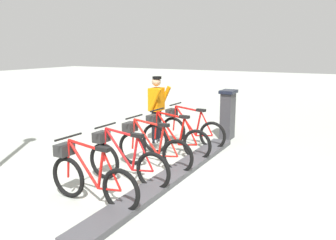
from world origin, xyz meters
TOP-DOWN VIEW (x-y plane):
  - ground_plane at (0.00, 0.00)m, footprint 60.00×60.00m
  - dock_rail_base at (0.00, 0.00)m, footprint 0.44×5.36m
  - payment_kiosk at (0.05, -3.20)m, footprint 0.36×0.52m
  - bike_docked_0 at (0.62, -2.08)m, footprint 1.72×0.54m
  - bike_docked_1 at (0.62, -1.17)m, footprint 1.72×0.54m
  - bike_docked_2 at (0.62, -0.26)m, footprint 1.72×0.54m
  - bike_docked_3 at (0.62, 0.65)m, footprint 1.72×0.54m
  - bike_docked_4 at (0.62, 1.56)m, footprint 1.72×0.54m
  - worker_near_rack at (1.48, -2.00)m, footprint 0.46×0.63m

SIDE VIEW (x-z plane):
  - ground_plane at x=0.00m, z-range 0.00..0.00m
  - dock_rail_base at x=0.00m, z-range 0.00..0.10m
  - bike_docked_0 at x=0.62m, z-range -0.08..0.94m
  - bike_docked_1 at x=0.62m, z-range -0.08..0.94m
  - bike_docked_2 at x=0.62m, z-range -0.08..0.94m
  - bike_docked_3 at x=0.62m, z-range -0.08..0.94m
  - bike_docked_4 at x=0.62m, z-range -0.08..0.94m
  - payment_kiosk at x=0.05m, z-range 0.03..1.31m
  - worker_near_rack at x=1.48m, z-range 0.08..1.74m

